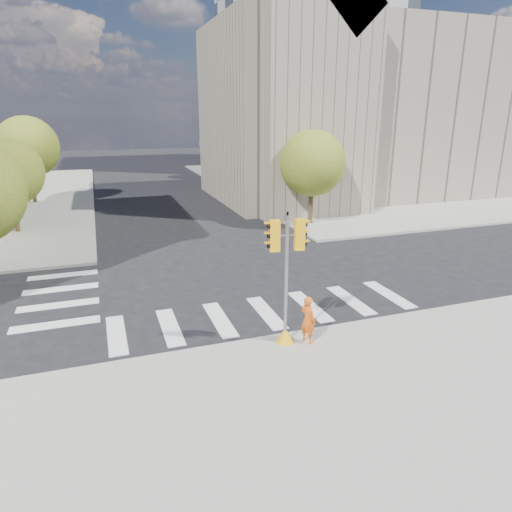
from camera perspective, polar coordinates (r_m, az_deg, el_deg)
The scene contains 14 objects.
ground at distance 18.99m, azimuth -0.56°, elevation -4.67°, with size 160.00×160.00×0.00m, color black.
sidewalk_near at distance 10.69m, azimuth 20.93°, elevation -25.58°, with size 30.00×14.00×0.15m, color gray.
sidewalk_far_right at distance 50.26m, azimuth 11.77°, elevation 9.09°, with size 28.00×40.00×0.15m, color gray.
civic_building at distance 41.59m, azimuth 11.96°, elevation 17.33°, with size 26.00×16.00×19.39m.
office_tower at distance 65.30m, azimuth 6.50°, elevation 24.35°, with size 20.00×18.00×30.00m, color #9EA0A3.
tree_lw_mid at distance 31.22m, azimuth -28.51°, elevation 9.19°, with size 4.00×4.00×5.77m.
tree_lw_far at distance 41.03m, azimuth -26.68°, elevation 12.07°, with size 4.80×4.80×6.95m.
tree_re_near at distance 29.87m, azimuth 7.06°, elevation 11.43°, with size 4.20×4.20×6.16m.
tree_re_mid at distance 40.91m, azimuth -0.52°, elevation 13.61°, with size 4.60×4.60×6.66m.
tree_re_far at distance 52.43m, azimuth -4.87°, elevation 13.89°, with size 4.00×4.00×5.88m.
lamp_near at distance 33.64m, azimuth 4.81°, elevation 13.07°, with size 0.35×0.18×8.11m.
lamp_far at distance 46.75m, azimuth -2.36°, elevation 14.37°, with size 0.35×0.18×8.11m.
traffic_signal at distance 14.13m, azimuth 3.77°, elevation -4.28°, with size 1.08×0.56×4.25m.
photographer at distance 14.62m, azimuth 6.52°, elevation -7.91°, with size 0.57×0.37×1.56m, color #E35715.
Camera 1 is at (-5.62, -16.65, 7.19)m, focal length 32.00 mm.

